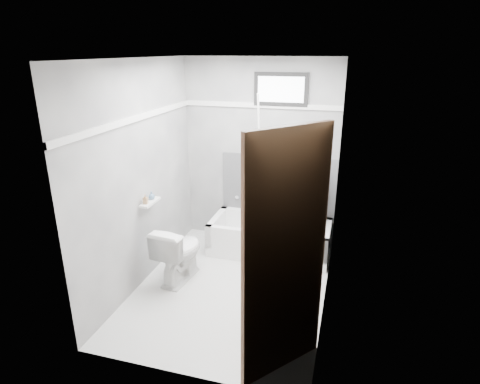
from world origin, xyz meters
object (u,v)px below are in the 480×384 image
(office_chair, at_px, (298,212))
(door, at_px, (315,285))
(soap_bottle_a, at_px, (145,199))
(soap_bottle_b, at_px, (152,195))
(bathtub, at_px, (270,237))
(toilet, at_px, (179,252))

(office_chair, bearing_deg, door, -71.10)
(soap_bottle_a, relative_size, soap_bottle_b, 1.15)
(bathtub, xyz_separation_m, toilet, (-0.85, -0.90, 0.12))
(bathtub, xyz_separation_m, soap_bottle_a, (-1.17, -0.98, 0.76))
(office_chair, bearing_deg, soap_bottle_b, -140.90)
(bathtub, bearing_deg, soap_bottle_b, -144.34)
(toilet, bearing_deg, door, 147.49)
(toilet, distance_m, soap_bottle_a, 0.72)
(toilet, height_order, soap_bottle_a, soap_bottle_a)
(bathtub, height_order, soap_bottle_a, soap_bottle_a)
(bathtub, relative_size, toilet, 2.24)
(door, distance_m, soap_bottle_a, 2.28)
(office_chair, distance_m, soap_bottle_b, 1.79)
(bathtub, relative_size, door, 0.75)
(bathtub, distance_m, soap_bottle_a, 1.70)
(door, xyz_separation_m, soap_bottle_b, (-1.92, 1.37, -0.04))
(office_chair, height_order, toilet, office_chair)
(office_chair, relative_size, soap_bottle_b, 10.21)
(bathtub, bearing_deg, door, -71.25)
(office_chair, relative_size, door, 0.46)
(door, relative_size, soap_bottle_b, 22.15)
(toilet, bearing_deg, soap_bottle_b, -3.62)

